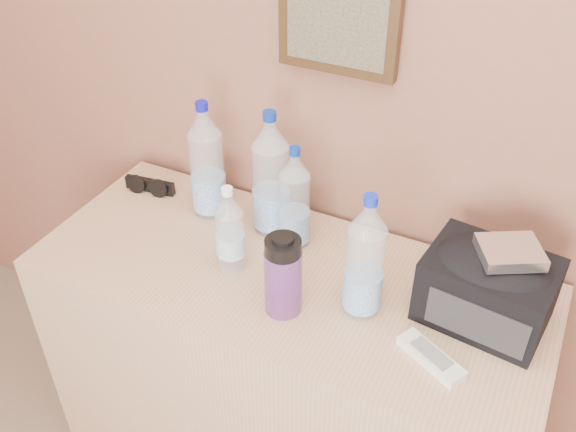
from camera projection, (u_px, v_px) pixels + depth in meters
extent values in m
plane|color=brown|center=(494.00, 66.00, 1.41)|extent=(4.00, 0.00, 4.00)
cube|color=#A77C55|center=(287.00, 379.00, 1.89)|extent=(1.33, 0.55, 0.83)
cylinder|color=white|center=(207.00, 166.00, 1.77)|extent=(0.09, 0.09, 0.30)
cylinder|color=#100FB2|center=(202.00, 106.00, 1.66)|extent=(0.03, 0.03, 0.02)
cylinder|color=white|center=(294.00, 203.00, 1.67)|extent=(0.08, 0.08, 0.26)
cylinder|color=#0A2D9A|center=(295.00, 151.00, 1.58)|extent=(0.03, 0.03, 0.02)
cylinder|color=white|center=(271.00, 180.00, 1.70)|extent=(0.10, 0.10, 0.32)
cylinder|color=#0A299A|center=(270.00, 116.00, 1.59)|extent=(0.03, 0.03, 0.02)
cylinder|color=silver|center=(365.00, 262.00, 1.46)|extent=(0.09, 0.09, 0.29)
cylinder|color=#1328BC|center=(371.00, 200.00, 1.35)|extent=(0.03, 0.03, 0.02)
cylinder|color=white|center=(230.00, 234.00, 1.60)|extent=(0.07, 0.07, 0.21)
cylinder|color=white|center=(227.00, 191.00, 1.52)|extent=(0.03, 0.03, 0.02)
cylinder|color=#5B2688|center=(283.00, 281.00, 1.49)|extent=(0.09, 0.09, 0.17)
cylinder|color=black|center=(283.00, 245.00, 1.43)|extent=(0.08, 0.08, 0.04)
cube|color=white|center=(431.00, 357.00, 1.41)|extent=(0.17, 0.12, 0.02)
cube|color=silver|center=(510.00, 252.00, 1.39)|extent=(0.17, 0.16, 0.03)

